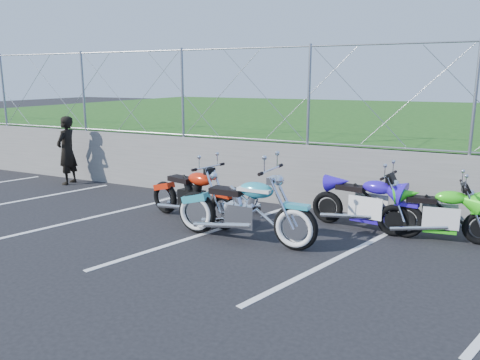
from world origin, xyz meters
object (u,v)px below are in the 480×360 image
at_px(naked_orange, 194,197).
at_px(sportbike_blue, 367,205).
at_px(sportbike_green, 439,216).
at_px(person_standing, 67,150).
at_px(cruiser_turquoise, 245,212).

xyz_separation_m(naked_orange, sportbike_blue, (3.02, 0.88, -0.02)).
bearing_deg(sportbike_green, sportbike_blue, 170.74).
xyz_separation_m(naked_orange, person_standing, (-4.53, 1.33, 0.39)).
height_order(cruiser_turquoise, sportbike_green, cruiser_turquoise).
relative_size(sportbike_green, sportbike_blue, 0.94).
height_order(naked_orange, sportbike_green, naked_orange).
xyz_separation_m(sportbike_green, sportbike_blue, (-1.17, 0.03, 0.03)).
relative_size(cruiser_turquoise, naked_orange, 1.17).
xyz_separation_m(cruiser_turquoise, sportbike_green, (2.84, 1.43, -0.09)).
bearing_deg(naked_orange, sportbike_green, 25.83).
xyz_separation_m(cruiser_turquoise, sportbike_blue, (1.67, 1.46, -0.06)).
height_order(naked_orange, sportbike_blue, naked_orange).
distance_m(cruiser_turquoise, sportbike_blue, 2.22).
relative_size(naked_orange, sportbike_green, 1.15).
bearing_deg(cruiser_turquoise, person_standing, 163.64).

